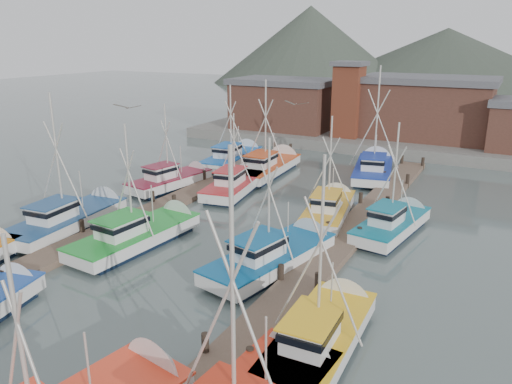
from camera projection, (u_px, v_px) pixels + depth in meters
The scene contains 21 objects.
ground at pixel (205, 250), 30.06m from camera, with size 260.00×260.00×0.00m, color #546462.
dock_left at pixel (156, 209), 36.55m from camera, with size 2.30×46.00×1.50m.
dock_right at pixel (338, 245), 30.28m from camera, with size 2.30×46.00×1.50m.
quay at pixel (372, 137), 61.13m from camera, with size 44.00×16.00×1.20m, color gray.
shed_left at pixel (284, 103), 63.25m from camera, with size 12.72×8.48×6.20m.
shed_center at pixel (426, 107), 57.24m from camera, with size 14.84×9.54×6.90m.
lookout_tower at pixel (348, 99), 57.18m from camera, with size 3.60×3.60×8.50m.
distant_hills at pixel (410, 84), 139.28m from camera, with size 175.00×140.00×42.00m.
boat_4 at pixel (142, 233), 30.82m from camera, with size 3.67×9.61×8.41m.
boat_5 at pixel (277, 255), 27.75m from camera, with size 4.67×9.73×8.21m.
boat_6 at pixel (73, 218), 33.50m from camera, with size 4.07×9.80×9.90m.
boat_7 at pixel (323, 334), 20.33m from camera, with size 3.65×8.69×9.02m.
boat_8 at pixel (238, 183), 41.48m from camera, with size 4.09×9.36×7.34m.
boat_9 at pixel (330, 208), 35.36m from camera, with size 3.93×8.79×8.00m.
boat_10 at pixel (174, 180), 42.46m from camera, with size 3.82×8.62×7.84m.
boat_11 at pixel (394, 223), 32.49m from camera, with size 3.69×8.46×8.02m.
boat_12 at pixel (269, 166), 46.99m from camera, with size 3.98×10.48×9.71m.
boat_13 at pixel (374, 168), 46.23m from camera, with size 5.06×10.53×10.93m.
boat_14 at pixel (234, 157), 50.59m from camera, with size 3.91×9.84×8.82m.
gull_near at pixel (127, 107), 24.10m from camera, with size 1.54×0.66×0.24m.
gull_far at pixel (296, 104), 28.16m from camera, with size 1.55×0.66×0.24m.
Camera 1 is at (15.69, -23.03, 12.21)m, focal length 35.00 mm.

